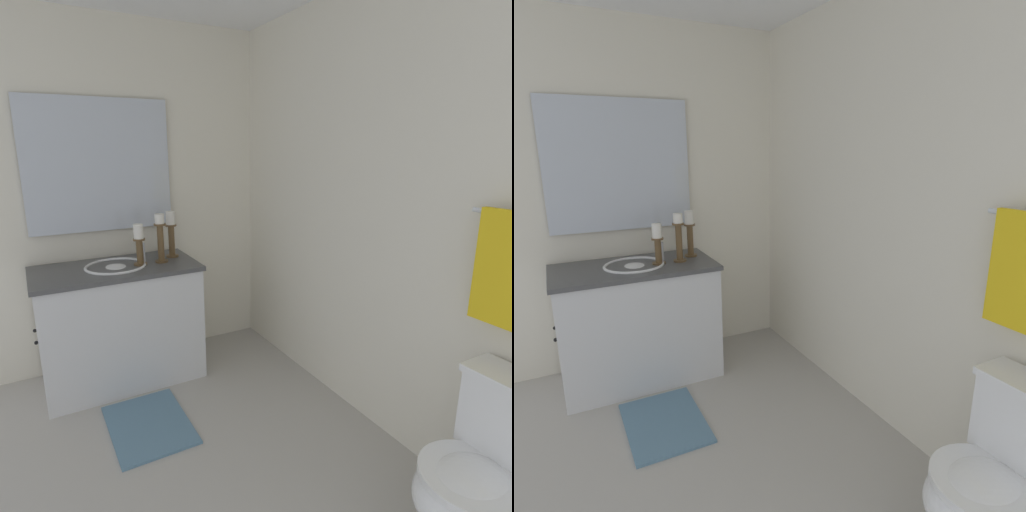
# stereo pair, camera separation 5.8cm
# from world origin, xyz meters

# --- Properties ---
(floor) EXTENTS (2.90, 2.41, 0.02)m
(floor) POSITION_xyz_m (0.00, 0.00, -0.01)
(floor) COLOR #B2ADA3
(floor) RESTS_ON ground
(wall_back) EXTENTS (2.90, 0.04, 2.45)m
(wall_back) POSITION_xyz_m (0.00, 1.21, 1.23)
(wall_back) COLOR silver
(wall_back) RESTS_ON ground
(wall_left) EXTENTS (0.04, 2.41, 2.45)m
(wall_left) POSITION_xyz_m (-1.45, 0.00, 1.23)
(wall_left) COLOR silver
(wall_left) RESTS_ON ground
(vanity_cabinet) EXTENTS (0.58, 1.07, 0.82)m
(vanity_cabinet) POSITION_xyz_m (-1.12, 0.00, 0.41)
(vanity_cabinet) COLOR silver
(vanity_cabinet) RESTS_ON ground
(sink_basin) EXTENTS (0.40, 0.40, 0.24)m
(sink_basin) POSITION_xyz_m (-1.12, 0.00, 0.78)
(sink_basin) COLOR white
(sink_basin) RESTS_ON vanity_cabinet
(mirror) EXTENTS (0.02, 0.97, 0.90)m
(mirror) POSITION_xyz_m (-1.40, 0.00, 1.47)
(mirror) COLOR silver
(candle_holder_tall) EXTENTS (0.09, 0.09, 0.33)m
(candle_holder_tall) POSITION_xyz_m (-1.19, 0.41, 1.00)
(candle_holder_tall) COLOR brown
(candle_holder_tall) RESTS_ON vanity_cabinet
(candle_holder_short) EXTENTS (0.09, 0.09, 0.34)m
(candle_holder_short) POSITION_xyz_m (-1.09, 0.30, 1.00)
(candle_holder_short) COLOR brown
(candle_holder_short) RESTS_ON vanity_cabinet
(candle_holder_mid) EXTENTS (0.09, 0.09, 0.28)m
(candle_holder_mid) POSITION_xyz_m (-1.09, 0.16, 0.97)
(candle_holder_mid) COLOR brown
(candle_holder_mid) RESTS_ON vanity_cabinet
(toilet) EXTENTS (0.39, 0.54, 0.75)m
(toilet) POSITION_xyz_m (0.94, 0.92, 0.37)
(toilet) COLOR white
(toilet) RESTS_ON ground
(towel_near_vanity) EXTENTS (0.25, 0.03, 0.47)m
(towel_near_vanity) POSITION_xyz_m (0.79, 1.13, 1.14)
(towel_near_vanity) COLOR yellow
(towel_near_vanity) RESTS_ON towel_bar
(bath_mat) EXTENTS (0.60, 0.44, 0.02)m
(bath_mat) POSITION_xyz_m (-0.50, 0.00, 0.01)
(bath_mat) COLOR slate
(bath_mat) RESTS_ON ground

